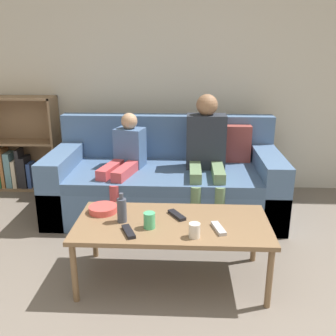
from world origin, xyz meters
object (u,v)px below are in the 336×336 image
at_px(person_child, 124,161).
at_px(snack_bowl, 103,209).
at_px(person_adult, 206,149).
at_px(tv_remote_0, 177,215).
at_px(tv_remote_2, 129,232).
at_px(couch, 166,182).
at_px(coffee_table, 172,227).
at_px(cup_near, 194,230).
at_px(tv_remote_1, 219,228).
at_px(bottle, 122,210).
at_px(bookshelf, 19,153).
at_px(cup_far, 149,220).

height_order(person_child, snack_bowl, person_child).
distance_m(person_adult, tv_remote_0, 1.02).
xyz_separation_m(tv_remote_2, snack_bowl, (-0.23, 0.30, 0.01)).
bearing_deg(couch, snack_bowl, -110.80).
bearing_deg(person_child, coffee_table, -49.63).
height_order(cup_near, tv_remote_0, cup_near).
height_order(person_child, cup_near, person_child).
distance_m(person_child, tv_remote_2, 1.20).
relative_size(tv_remote_1, bottle, 0.88).
height_order(bookshelf, tv_remote_1, bookshelf).
bearing_deg(snack_bowl, cup_near, -27.65).
bearing_deg(bottle, person_adult, 60.42).
relative_size(person_child, snack_bowl, 4.86).
relative_size(tv_remote_0, tv_remote_1, 0.96).
distance_m(coffee_table, bottle, 0.35).
relative_size(cup_far, tv_remote_2, 0.60).
relative_size(coffee_table, cup_far, 12.27).
relative_size(couch, person_child, 2.23).
distance_m(coffee_table, cup_far, 0.19).
bearing_deg(snack_bowl, coffee_table, -14.95).
xyz_separation_m(cup_near, tv_remote_0, (-0.11, 0.28, -0.03)).
bearing_deg(person_child, bookshelf, 165.98).
height_order(coffee_table, person_child, person_child).
relative_size(couch, cup_far, 20.49).
bearing_deg(tv_remote_2, person_adult, 43.12).
bearing_deg(bottle, tv_remote_2, -67.67).
bearing_deg(person_child, cup_far, -58.11).
height_order(bookshelf, cup_far, bookshelf).
bearing_deg(bookshelf, bottle, -49.91).
height_order(tv_remote_1, snack_bowl, snack_bowl).
bearing_deg(bottle, tv_remote_1, -8.12).
relative_size(snack_bowl, bottle, 0.98).
relative_size(cup_near, bottle, 0.45).
distance_m(couch, person_child, 0.48).
bearing_deg(tv_remote_0, coffee_table, -140.20).
relative_size(person_adult, bottle, 5.66).
height_order(cup_far, bottle, bottle).
bearing_deg(person_adult, person_child, -176.83).
relative_size(bookshelf, bottle, 5.14).
bearing_deg(couch, tv_remote_0, -83.00).
bearing_deg(tv_remote_2, cup_near, -27.24).
bearing_deg(cup_near, coffee_table, 125.15).
bearing_deg(tv_remote_0, person_adult, 43.54).
relative_size(couch, person_adult, 1.88).
xyz_separation_m(couch, cup_near, (0.25, -1.35, 0.19)).
bearing_deg(cup_near, couch, 100.31).
xyz_separation_m(tv_remote_0, bottle, (-0.36, -0.09, 0.07)).
relative_size(couch, tv_remote_0, 12.64).
bearing_deg(tv_remote_1, couch, 92.96).
relative_size(coffee_table, tv_remote_2, 7.31).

